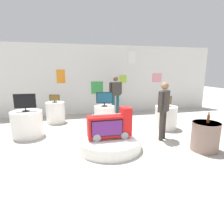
% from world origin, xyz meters
% --- Properties ---
extents(ground_plane, '(30.00, 30.00, 0.00)m').
position_xyz_m(ground_plane, '(0.00, 0.00, 0.00)').
color(ground_plane, '#B2ADA3').
extents(back_wall_display, '(12.05, 0.13, 2.97)m').
position_xyz_m(back_wall_display, '(-0.00, 4.30, 1.49)').
color(back_wall_display, silver).
rests_on(back_wall_display, ground).
extents(main_display_pedestal, '(1.59, 1.59, 0.28)m').
position_xyz_m(main_display_pedestal, '(0.09, 0.27, 0.14)').
color(main_display_pedestal, white).
rests_on(main_display_pedestal, ground).
extents(novelty_firetruck_tv, '(1.07, 0.39, 0.76)m').
position_xyz_m(novelty_firetruck_tv, '(0.11, 0.26, 0.59)').
color(novelty_firetruck_tv, gray).
rests_on(novelty_firetruck_tv, main_display_pedestal).
extents(display_pedestal_left_rear, '(0.68, 0.68, 0.76)m').
position_xyz_m(display_pedestal_left_rear, '(-1.30, 3.13, 0.38)').
color(display_pedestal_left_rear, white).
rests_on(display_pedestal_left_rear, ground).
extents(tv_on_left_rear, '(0.36, 0.19, 0.28)m').
position_xyz_m(tv_on_left_rear, '(-1.30, 3.13, 0.91)').
color(tv_on_left_rear, black).
rests_on(tv_on_left_rear, display_pedestal_left_rear).
extents(display_pedestal_center_rear, '(0.89, 0.89, 0.76)m').
position_xyz_m(display_pedestal_center_rear, '(-2.05, 1.74, 0.38)').
color(display_pedestal_center_rear, white).
rests_on(display_pedestal_center_rear, ground).
extents(tv_on_center_rear, '(0.60, 0.21, 0.51)m').
position_xyz_m(tv_on_center_rear, '(-2.05, 1.74, 1.04)').
color(tv_on_center_rear, black).
rests_on(tv_on_center_rear, display_pedestal_center_rear).
extents(display_pedestal_right_rear, '(0.68, 0.68, 0.76)m').
position_xyz_m(display_pedestal_right_rear, '(0.33, 1.96, 0.38)').
color(display_pedestal_right_rear, white).
rests_on(display_pedestal_right_rear, ground).
extents(tv_on_right_rear, '(0.54, 0.20, 0.46)m').
position_xyz_m(tv_on_right_rear, '(0.33, 1.95, 1.02)').
color(tv_on_right_rear, black).
rests_on(tv_on_right_rear, display_pedestal_right_rear).
extents(display_pedestal_far_right, '(0.73, 0.73, 0.76)m').
position_xyz_m(display_pedestal_far_right, '(2.30, 1.43, 0.38)').
color(display_pedestal_far_right, white).
rests_on(display_pedestal_far_right, ground).
extents(tv_on_far_right, '(0.40, 0.20, 0.33)m').
position_xyz_m(tv_on_far_right, '(2.30, 1.43, 0.93)').
color(tv_on_far_right, black).
rests_on(tv_on_far_right, display_pedestal_far_right).
extents(side_table_round, '(0.67, 0.67, 0.71)m').
position_xyz_m(side_table_round, '(2.33, -0.39, 0.36)').
color(side_table_round, gray).
rests_on(side_table_round, ground).
extents(bottle_on_side_table, '(0.06, 0.06, 0.26)m').
position_xyz_m(bottle_on_side_table, '(2.35, -0.41, 0.81)').
color(bottle_on_side_table, brown).
rests_on(bottle_on_side_table, side_table_round).
extents(shopper_browsing_near_truck, '(0.55, 0.26, 1.67)m').
position_xyz_m(shopper_browsing_near_truck, '(1.08, 3.34, 0.98)').
color(shopper_browsing_near_truck, '#194751').
rests_on(shopper_browsing_near_truck, ground).
extents(shopper_browsing_rear, '(0.43, 0.40, 1.61)m').
position_xyz_m(shopper_browsing_rear, '(1.70, 0.55, 0.94)').
color(shopper_browsing_rear, '#38332D').
rests_on(shopper_browsing_rear, ground).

